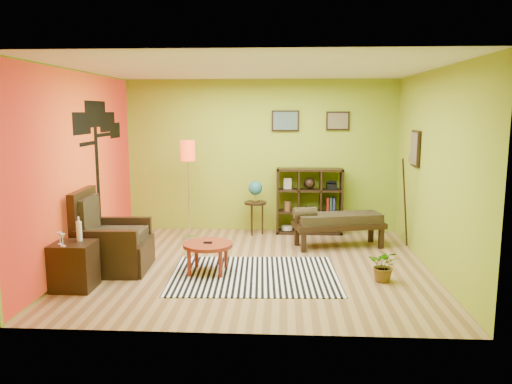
# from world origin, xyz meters

# --- Properties ---
(ground) EXTENTS (5.00, 5.00, 0.00)m
(ground) POSITION_xyz_m (0.00, 0.00, 0.00)
(ground) COLOR #A78050
(ground) RESTS_ON ground
(room_shell) EXTENTS (5.04, 4.54, 2.82)m
(room_shell) POSITION_xyz_m (-0.09, 0.01, 1.80)
(room_shell) COLOR #90AA25
(room_shell) RESTS_ON ground
(zebra_rug) EXTENTS (2.34, 1.80, 0.01)m
(zebra_rug) POSITION_xyz_m (0.04, -0.44, 0.01)
(zebra_rug) COLOR white
(zebra_rug) RESTS_ON ground
(coffee_table) EXTENTS (0.68, 0.68, 0.44)m
(coffee_table) POSITION_xyz_m (-0.61, -0.34, 0.36)
(coffee_table) COLOR maroon
(coffee_table) RESTS_ON ground
(armchair) EXTENTS (0.99, 1.00, 1.15)m
(armchair) POSITION_xyz_m (-2.02, -0.28, 0.35)
(armchair) COLOR black
(armchair) RESTS_ON ground
(side_cabinet) EXTENTS (0.51, 0.46, 0.91)m
(side_cabinet) POSITION_xyz_m (-2.20, -1.08, 0.30)
(side_cabinet) COLOR black
(side_cabinet) RESTS_ON ground
(floor_lamp) EXTENTS (0.26, 0.26, 1.73)m
(floor_lamp) POSITION_xyz_m (-1.23, 1.53, 1.40)
(floor_lamp) COLOR silver
(floor_lamp) RESTS_ON ground
(globe_table) EXTENTS (0.40, 0.40, 0.98)m
(globe_table) POSITION_xyz_m (-0.08, 1.89, 0.74)
(globe_table) COLOR black
(globe_table) RESTS_ON ground
(cube_shelf) EXTENTS (1.20, 0.35, 1.20)m
(cube_shelf) POSITION_xyz_m (0.91, 2.03, 0.60)
(cube_shelf) COLOR black
(cube_shelf) RESTS_ON ground
(bench) EXTENTS (1.56, 0.85, 0.69)m
(bench) POSITION_xyz_m (1.30, 1.09, 0.44)
(bench) COLOR black
(bench) RESTS_ON ground
(potted_plant) EXTENTS (0.53, 0.55, 0.34)m
(potted_plant) POSITION_xyz_m (1.76, -0.58, 0.17)
(potted_plant) COLOR #26661E
(potted_plant) RESTS_ON ground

